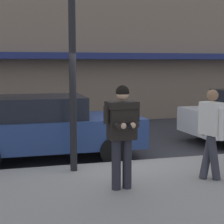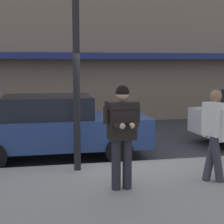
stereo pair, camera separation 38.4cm
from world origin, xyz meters
TOP-DOWN VIEW (x-y plane):
  - ground_plane at (0.00, 0.00)m, footprint 80.00×80.00m
  - curb_paint_line at (1.00, 0.05)m, footprint 28.00×0.12m
  - parked_sedan_mid at (-1.51, 0.95)m, footprint 4.51×1.95m
  - man_texting_on_phone at (-0.49, -1.99)m, footprint 0.65×0.60m
  - pedestrian_in_light_coat at (1.27, -1.90)m, footprint 0.39×0.59m
  - street_lamp_post at (-1.11, -0.65)m, footprint 0.36×0.36m

SIDE VIEW (x-z plane):
  - ground_plane at x=0.00m, z-range 0.00..0.00m
  - curb_paint_line at x=1.00m, z-range 0.00..0.01m
  - parked_sedan_mid at x=-1.51m, z-range 0.02..1.56m
  - pedestrian_in_light_coat at x=1.27m, z-range 0.26..1.96m
  - man_texting_on_phone at x=-0.49m, z-range 0.35..2.15m
  - street_lamp_post at x=-1.11m, z-range 0.70..5.58m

